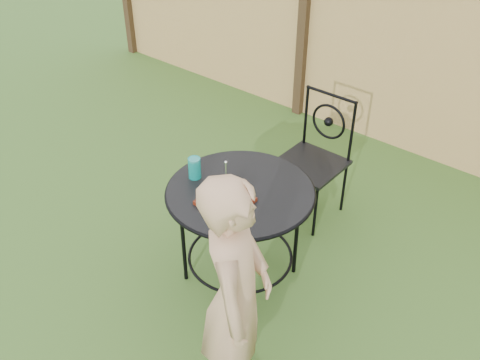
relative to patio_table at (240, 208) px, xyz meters
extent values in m
plane|color=#214315|center=(0.25, 0.05, -0.59)|extent=(60.00, 60.00, 0.00)
cube|color=tan|center=(0.25, 2.25, 0.31)|extent=(8.00, 0.05, 1.80)
cube|color=black|center=(-1.05, 2.20, 0.36)|extent=(0.09, 0.09, 1.90)
cylinder|color=black|center=(0.00, 0.00, 0.13)|extent=(0.90, 0.90, 0.02)
torus|color=black|center=(0.00, 0.00, 0.12)|extent=(0.92, 0.92, 0.02)
torus|color=black|center=(0.00, 0.00, -0.41)|extent=(0.70, 0.70, 0.02)
cylinder|color=black|center=(0.26, 0.26, -0.23)|extent=(0.03, 0.03, 0.71)
cylinder|color=black|center=(-0.26, 0.26, -0.23)|extent=(0.03, 0.03, 0.71)
cylinder|color=black|center=(-0.26, -0.26, -0.23)|extent=(0.03, 0.03, 0.71)
cylinder|color=black|center=(0.26, -0.26, -0.23)|extent=(0.03, 0.03, 0.71)
cube|color=black|center=(-0.05, 0.87, -0.14)|extent=(0.46, 0.46, 0.03)
cylinder|color=black|center=(-0.05, 1.08, 0.35)|extent=(0.42, 0.02, 0.02)
torus|color=black|center=(-0.05, 1.08, 0.13)|extent=(0.28, 0.02, 0.28)
cylinder|color=black|center=(-0.25, 0.67, -0.37)|extent=(0.02, 0.02, 0.44)
cylinder|color=black|center=(0.15, 0.67, -0.37)|extent=(0.02, 0.02, 0.44)
cylinder|color=black|center=(-0.25, 1.07, -0.37)|extent=(0.02, 0.02, 0.44)
cylinder|color=black|center=(0.15, 1.07, -0.37)|extent=(0.02, 0.02, 0.44)
cylinder|color=black|center=(-0.25, 1.08, 0.11)|extent=(0.02, 0.02, 0.50)
cylinder|color=black|center=(0.15, 1.08, 0.11)|extent=(0.02, 0.02, 0.50)
imported|color=tan|center=(0.53, -0.67, 0.12)|extent=(0.55, 0.61, 1.41)
cube|color=#450F09|center=(0.01, -0.16, 0.15)|extent=(0.27, 0.27, 0.02)
ellipsoid|color=#235614|center=(0.01, -0.16, 0.20)|extent=(0.21, 0.21, 0.08)
cylinder|color=silver|center=(0.02, -0.16, 0.33)|extent=(0.01, 0.01, 0.18)
cylinder|color=#0B8980|center=(-0.31, -0.08, 0.21)|extent=(0.08, 0.08, 0.14)
camera|label=1|loc=(1.68, -2.01, 2.06)|focal=40.00mm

